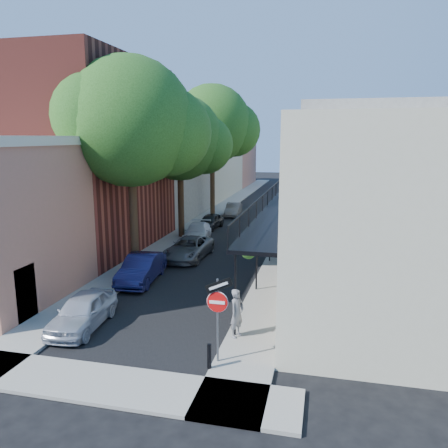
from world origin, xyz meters
The scene contains 19 objects.
ground centered at (0.00, 0.00, 0.00)m, with size 160.00×160.00×0.00m, color black.
road_surface centered at (0.00, 30.00, 0.01)m, with size 6.00×64.00×0.01m, color black.
sidewalk_left centered at (-4.00, 30.00, 0.06)m, with size 2.00×64.00×0.12m, color gray.
sidewalk_right centered at (4.00, 30.00, 0.06)m, with size 2.00×64.00×0.12m, color gray.
sidewalk_cross centered at (0.00, -1.00, 0.06)m, with size 12.00×2.00×0.12m, color gray.
buildings_left centered at (-9.30, 28.76, 4.94)m, with size 10.10×59.10×12.00m.
buildings_right centered at (8.99, 29.49, 4.42)m, with size 9.80×55.00×10.00m.
sign_post centered at (3.16, 0.97, 2.04)m, with size 0.89×0.17×2.99m.
bollard centered at (3.00, 0.50, 0.52)m, with size 0.14×0.14×0.80m, color black.
oak_near centered at (-3.37, 10.26, 7.88)m, with size 7.48×6.80×11.42m.
oak_mid centered at (-3.42, 18.23, 7.06)m, with size 6.60×6.00×10.20m.
oak_far centered at (-3.35, 27.27, 8.26)m, with size 7.70×7.00×11.90m.
parked_car_a centered at (-2.60, 2.54, 0.66)m, with size 1.56×3.88×1.32m, color #ABB1BE.
parked_car_b centered at (-2.60, 8.10, 0.70)m, with size 1.48×4.25×1.40m, color #151642.
parked_car_c centered at (-1.60, 12.82, 0.64)m, with size 2.11×4.58×1.27m, color #595B61.
parked_car_d centered at (-2.44, 17.49, 0.60)m, with size 1.69×4.16×1.21m, color white.
parked_car_e centered at (-2.60, 21.63, 0.60)m, with size 1.42×3.52×1.20m, color black.
parked_car_f centered at (-1.99, 27.79, 0.60)m, with size 1.26×3.61×1.19m, color gray.
pedestrian centered at (3.40, 2.88, 1.01)m, with size 0.65×0.43×1.79m, color slate.
Camera 1 is at (6.30, -11.62, 7.25)m, focal length 35.00 mm.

